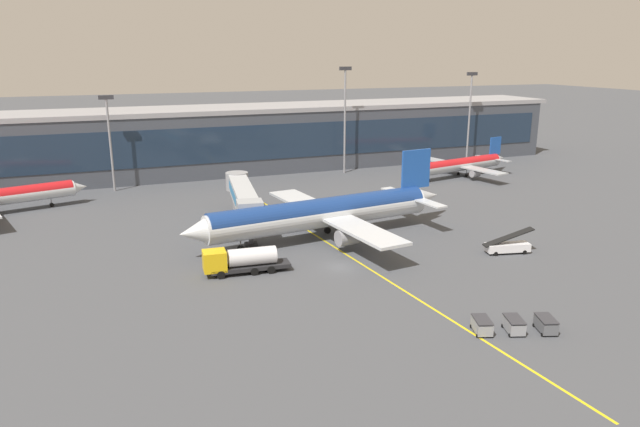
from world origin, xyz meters
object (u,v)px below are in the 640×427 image
at_px(baggage_cart_2, 546,324).
at_px(commuter_jet_far, 459,165).
at_px(belt_loader, 508,246).
at_px(main_airliner, 323,213).
at_px(fuel_tanker, 241,260).
at_px(baggage_cart_1, 514,325).
at_px(baggage_cart_0, 482,325).

distance_m(baggage_cart_2, commuter_jet_far, 75.00).
height_order(belt_loader, baggage_cart_2, belt_loader).
relative_size(main_airliner, belt_loader, 6.12).
xyz_separation_m(fuel_tanker, commuter_jet_far, (59.36, 39.72, 1.00)).
xyz_separation_m(belt_loader, baggage_cart_1, (-14.86, -19.46, -0.21)).
height_order(belt_loader, baggage_cart_0, belt_loader).
bearing_deg(belt_loader, fuel_tanker, 170.57).
relative_size(belt_loader, baggage_cart_2, 2.33).
height_order(fuel_tanker, commuter_jet_far, commuter_jet_far).
distance_m(fuel_tanker, commuter_jet_far, 71.43).
bearing_deg(baggage_cart_2, baggage_cart_0, 160.70).
distance_m(baggage_cart_1, baggage_cart_2, 3.20).
bearing_deg(belt_loader, baggage_cart_1, -127.36).
xyz_separation_m(belt_loader, baggage_cart_0, (-17.88, -18.40, -0.21)).
xyz_separation_m(baggage_cart_0, baggage_cart_1, (3.02, -1.06, 0.00)).
relative_size(baggage_cart_0, commuter_jet_far, 0.10).
bearing_deg(belt_loader, commuter_jet_far, 62.96).
height_order(baggage_cart_0, baggage_cart_2, same).
distance_m(belt_loader, baggage_cart_1, 24.48).
bearing_deg(fuel_tanker, baggage_cart_0, -53.33).
distance_m(baggage_cart_0, commuter_jet_far, 76.23).
xyz_separation_m(fuel_tanker, baggage_cart_2, (24.20, -26.50, -0.96)).
distance_m(main_airliner, baggage_cart_0, 34.11).
bearing_deg(main_airliner, baggage_cart_1, -79.58).
height_order(main_airliner, baggage_cart_0, main_airliner).
bearing_deg(baggage_cart_2, baggage_cart_1, 160.70).
xyz_separation_m(main_airliner, commuter_jet_far, (44.59, 30.31, -1.22)).
bearing_deg(commuter_jet_far, main_airliner, -145.80).
xyz_separation_m(fuel_tanker, baggage_cart_0, (18.16, -24.39, -0.96)).
xyz_separation_m(belt_loader, baggage_cart_2, (-11.84, -20.52, -0.21)).
height_order(fuel_tanker, baggage_cart_0, fuel_tanker).
bearing_deg(commuter_jet_far, fuel_tanker, -146.21).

